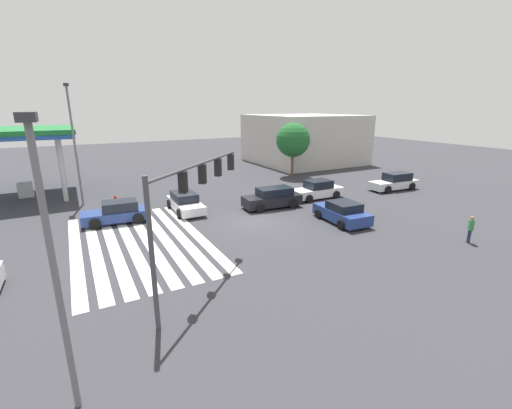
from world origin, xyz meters
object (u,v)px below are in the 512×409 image
Objects in this scene: traffic_signal_mast at (194,191)px; pedestrian at (470,228)px; car_4 at (273,198)px; tree_corner_a at (293,140)px; car_5 at (317,190)px; street_light_pole_a at (50,247)px; street_light_pole_b at (73,136)px; car_3 at (117,213)px; car_6 at (342,212)px; car_2 at (185,202)px; fire_hydrant at (116,201)px; car_0 at (395,182)px.

traffic_signal_mast is 16.05m from pedestrian.
tree_corner_a reaches higher than car_4.
car_5 is 0.61× the size of street_light_pole_a.
pedestrian is 0.17× the size of street_light_pole_b.
car_3 is 0.74× the size of tree_corner_a.
car_3 is 11.30m from car_4.
car_6 is (-3.54, 11.52, -3.61)m from traffic_signal_mast.
car_4 is at bearing 28.30° from car_6.
car_3 reaches higher than car_2.
street_light_pole_a is 20.36m from fire_hydrant.
fire_hydrant is at bearing 51.02° from traffic_signal_mast.
fire_hydrant is (-17.90, -17.01, -0.47)m from pedestrian.
car_5 is at bearing -18.91° from car_6.
pedestrian is (13.58, 17.40, 0.19)m from car_3.
street_light_pole_b is (-5.68, -6.74, 4.79)m from car_2.
car_6 is at bearing 116.27° from street_light_pole_a.
car_4 is at bearing 7.69° from car_5.
pedestrian reaches higher than car_3.
street_light_pole_a is at bearing 47.86° from car_4.
car_5 is (-1.04, -8.39, -0.04)m from car_0.
street_light_pole_b is (-6.05, -1.89, 4.75)m from car_3.
street_light_pole_b reaches higher than street_light_pole_a.
pedestrian is (13.95, 12.55, 0.23)m from car_2.
car_5 is (-9.39, 14.00, -3.57)m from traffic_signal_mast.
street_light_pole_a reaches higher than car_6.
street_light_pole_a is (13.97, -18.94, 3.84)m from car_5.
street_light_pole_a is (13.37, -14.10, 3.79)m from car_4.
traffic_signal_mast is at bearing 104.70° from car_3.
fire_hydrant is at bearing -90.82° from car_3.
car_0 is at bearing 82.67° from car_2.
street_light_pole_b is at bearing -21.91° from car_5.
car_0 is 1.07× the size of car_4.
car_2 is 16.61m from tree_corner_a.
pedestrian is at bearing 43.54° from fire_hydrant.
tree_corner_a reaches higher than car_3.
traffic_signal_mast is 13.17m from car_4.
traffic_signal_mast is 3.59× the size of pedestrian.
tree_corner_a is (-21.11, 2.05, 3.18)m from pedestrian.
car_6 is at bearing -27.93° from traffic_signal_mast.
car_3 is (-2.39, -24.36, -0.05)m from car_0.
pedestrian is at bearing -55.43° from traffic_signal_mast.
street_light_pole_b is (-13.25, -15.38, 4.78)m from car_6.
pedestrian is at bearing 94.91° from street_light_pole_a.
pedestrian is (12.23, 1.43, 0.18)m from car_5.
car_6 is at bearing 48.68° from fire_hydrant.
traffic_signal_mast is 0.98× the size of tree_corner_a.
street_light_pole_a is at bearing -9.68° from fire_hydrant.
car_5 is at bearing 126.42° from street_light_pole_a.
car_4 is at bearing 1.90° from car_0.
traffic_signal_mast is 12.58m from car_6.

